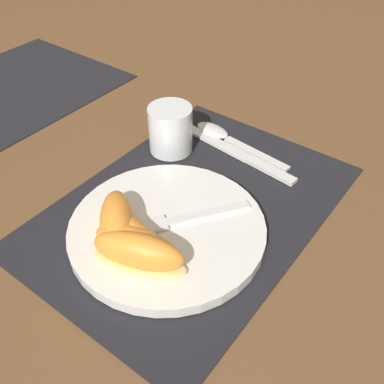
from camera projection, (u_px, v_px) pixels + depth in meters
The scene contains 11 objects.
ground_plane at pixel (192, 207), 0.65m from camera, with size 3.00×3.00×0.00m, color brown.
placemat at pixel (192, 206), 0.65m from camera, with size 0.47×0.33×0.00m.
plate at pixel (167, 229), 0.60m from camera, with size 0.27×0.27×0.02m.
juice_glass at pixel (171, 132), 0.73m from camera, with size 0.07×0.07×0.08m.
knife at pixel (240, 155), 0.74m from camera, with size 0.04×0.22×0.01m.
spoon at pixel (224, 136), 0.78m from camera, with size 0.04×0.19×0.01m.
fork at pixel (172, 221), 0.60m from camera, with size 0.17×0.13×0.00m.
citrus_wedge_0 at pixel (117, 224), 0.57m from camera, with size 0.12×0.12×0.04m.
citrus_wedge_1 at pixel (132, 236), 0.56m from camera, with size 0.06×0.13×0.04m.
citrus_wedge_2 at pixel (137, 247), 0.55m from camera, with size 0.07×0.13×0.04m.
citrus_wedge_3 at pixel (139, 253), 0.54m from camera, with size 0.08×0.13×0.05m.
Camera 1 is at (-0.38, -0.29, 0.45)m, focal length 42.00 mm.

